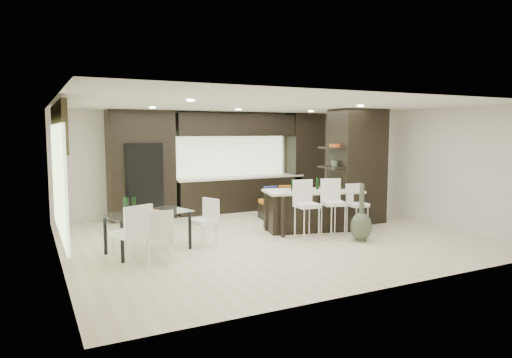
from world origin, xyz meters
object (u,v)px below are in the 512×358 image
kitchen_island (312,210)px  chair_near (159,237)px  chair_far (131,238)px  floor_vase (361,212)px  stool_left (307,216)px  stool_right (357,214)px  chair_end (203,224)px  stool_mid (333,214)px  dining_table (149,232)px  bench (283,208)px

kitchen_island → chair_near: size_ratio=2.54×
chair_far → floor_vase: bearing=-26.3°
stool_left → chair_far: size_ratio=1.03×
stool_right → chair_far: chair_far is taller
stool_right → chair_end: size_ratio=1.04×
stool_right → chair_end: (-3.32, 0.50, -0.02)m
stool_mid → floor_vase: floor_vase is taller
kitchen_island → chair_far: (-4.18, -1.00, 0.03)m
kitchen_island → stool_mid: size_ratio=2.20×
chair_near → chair_end: chair_near is taller
stool_left → dining_table: bearing=174.9°
dining_table → chair_end: chair_end is taller
kitchen_island → chair_end: (-2.67, -0.24, -0.03)m
kitchen_island → chair_near: 3.84m
kitchen_island → bench: bearing=98.8°
stool_mid → bench: bearing=103.3°
chair_end → bench: bearing=-78.2°
bench → chair_end: chair_end is taller
stool_right → chair_end: bearing=177.5°
dining_table → stool_mid: bearing=-22.9°
bench → stool_mid: bearing=-83.6°
bench → chair_end: (-2.81, -1.77, 0.17)m
chair_far → stool_mid: bearing=-18.8°
floor_vase → dining_table: floor_vase is taller
chair_far → stool_right: bearing=-18.9°
stool_right → bench: bearing=108.8°
stool_mid → stool_right: 0.65m
bench → floor_vase: 2.88m
bench → dining_table: size_ratio=0.82×
dining_table → chair_far: (-0.47, -0.75, 0.11)m
floor_vase → chair_near: floor_vase is taller
floor_vase → kitchen_island: bearing=101.4°
stool_left → bench: bearing=75.6°
stool_right → floor_vase: (-0.38, -0.59, 0.15)m
stool_right → bench: (-0.51, 2.27, -0.19)m
dining_table → chair_near: chair_near is taller
chair_far → dining_table: bearing=36.3°
stool_mid → dining_table: 3.75m
chair_near → kitchen_island: bearing=24.7°
floor_vase → chair_near: 4.00m
kitchen_island → dining_table: (-3.72, -0.24, -0.08)m
kitchen_island → floor_vase: floor_vase is taller
bench → chair_end: bearing=-137.9°
stool_mid → chair_far: stool_mid is taller
floor_vase → chair_near: bearing=174.8°
kitchen_island → chair_far: bearing=-152.6°
stool_left → chair_far: 3.54m
chair_end → dining_table: bearing=69.5°
stool_mid → chair_near: (-3.72, -0.20, -0.07)m
stool_right → chair_far: bearing=-170.9°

